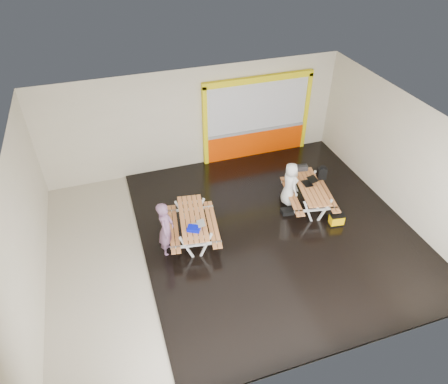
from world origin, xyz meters
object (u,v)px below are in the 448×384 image
object	(u,v)px
person_left	(166,229)
person_right	(290,184)
backpack	(322,173)
laptop_left	(198,226)
picnic_table_left	(193,222)
toolbox	(302,168)
blue_pouch	(194,229)
laptop_right	(309,182)
dark_case	(287,211)
fluke_bag	(337,220)
picnic_table_right	(309,191)

from	to	relation	value
person_left	person_right	size ratio (longest dim) A/B	1.19
backpack	laptop_left	bearing A→B (deg)	-163.60
person_left	person_right	world-z (taller)	person_left
picnic_table_left	toolbox	distance (m)	4.01
picnic_table_left	laptop_left	distance (m)	0.48
person_left	toolbox	world-z (taller)	person_left
blue_pouch	backpack	world-z (taller)	backpack
picnic_table_left	laptop_right	xyz separation A→B (m)	(3.72, 0.42, 0.23)
person_right	laptop_right	world-z (taller)	person_right
laptop_left	backpack	xyz separation A→B (m)	(4.40, 1.30, -0.12)
laptop_left	toolbox	world-z (taller)	toolbox
backpack	dark_case	bearing A→B (deg)	-153.17
person_left	fluke_bag	size ratio (longest dim) A/B	3.75
fluke_bag	blue_pouch	bearing A→B (deg)	176.18
picnic_table_left	fluke_bag	world-z (taller)	picnic_table_left
picnic_table_right	laptop_right	xyz separation A→B (m)	(0.02, 0.13, 0.24)
person_right	laptop_right	distance (m)	0.59
person_right	fluke_bag	size ratio (longest dim) A/B	3.16
picnic_table_right	backpack	distance (m)	0.95
dark_case	blue_pouch	bearing A→B (deg)	-168.48
blue_pouch	toolbox	bearing A→B (deg)	22.51
picnic_table_left	person_left	distance (m)	0.86
picnic_table_left	toolbox	world-z (taller)	toolbox
picnic_table_left	backpack	distance (m)	4.52
laptop_right	person_left	bearing A→B (deg)	-171.16
person_right	toolbox	size ratio (longest dim) A/B	3.61
backpack	picnic_table_left	bearing A→B (deg)	-168.82
picnic_table_left	fluke_bag	size ratio (longest dim) A/B	4.79
backpack	fluke_bag	world-z (taller)	backpack
dark_case	picnic_table_left	bearing A→B (deg)	-177.65
blue_pouch	dark_case	xyz separation A→B (m)	(3.03, 0.62, -0.71)
person_left	fluke_bag	bearing A→B (deg)	-74.26
blue_pouch	fluke_bag	bearing A→B (deg)	-3.82
person_right	backpack	distance (m)	1.34
backpack	fluke_bag	bearing A→B (deg)	-102.55
laptop_right	fluke_bag	world-z (taller)	laptop_right
dark_case	laptop_left	bearing A→B (deg)	-169.49
backpack	person_right	bearing A→B (deg)	-165.04
backpack	blue_pouch	bearing A→B (deg)	-163.11
toolbox	picnic_table_right	bearing A→B (deg)	-99.12
blue_pouch	fluke_bag	world-z (taller)	blue_pouch
picnic_table_right	blue_pouch	distance (m)	3.88
laptop_left	fluke_bag	xyz separation A→B (m)	(4.03, -0.36, -0.61)
picnic_table_left	person_right	world-z (taller)	person_right
person_right	toolbox	bearing A→B (deg)	-50.97
picnic_table_right	toolbox	size ratio (longest dim) A/B	5.54
person_left	laptop_left	xyz separation A→B (m)	(0.81, -0.13, 0.01)
picnic_table_left	blue_pouch	distance (m)	0.56
laptop_right	fluke_bag	size ratio (longest dim) A/B	0.93
laptop_left	dark_case	size ratio (longest dim) A/B	1.02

